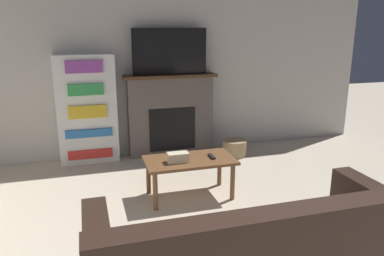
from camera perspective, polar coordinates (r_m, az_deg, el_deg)
wall_back at (r=5.38m, az=-5.19°, el=10.29°), size 6.47×0.06×2.70m
fireplace at (r=5.39m, az=-3.29°, el=2.09°), size 1.31×0.28×1.16m
tv at (r=5.24m, az=-3.39°, el=11.55°), size 1.04×0.03×0.63m
coffee_table at (r=4.04m, az=-0.35°, el=-5.56°), size 0.96×0.52×0.44m
tissue_box at (r=3.92m, az=-2.16°, el=-4.48°), size 0.22×0.12×0.10m
remote_control at (r=4.07m, az=3.00°, el=-4.34°), size 0.04×0.15×0.02m
bookshelf at (r=5.21m, az=-15.68°, el=2.72°), size 0.77×0.29×1.46m
storage_basket at (r=5.43m, az=6.48°, el=-3.04°), size 0.34×0.34×0.23m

